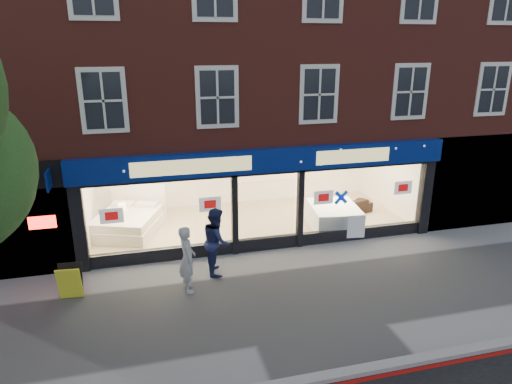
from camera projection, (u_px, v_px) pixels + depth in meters
name	position (u px, v px, depth m)	size (l,w,h in m)	color
ground	(300.00, 299.00, 11.66)	(120.00, 120.00, 0.00)	gray
kerb_line	(355.00, 382.00, 8.81)	(60.00, 0.10, 0.01)	#8C0A07
kerb_stone	(350.00, 372.00, 8.98)	(60.00, 0.25, 0.12)	gray
showroom_floor	(251.00, 222.00, 16.47)	(11.00, 4.50, 0.10)	tan
building	(238.00, 29.00, 15.95)	(19.00, 8.26, 10.30)	maroon
display_bed	(128.00, 221.00, 15.47)	(2.69, 2.92, 1.35)	white
bedside_table	(124.00, 228.00, 15.18)	(0.45, 0.45, 0.55)	brown
mattress_stack	(334.00, 216.00, 15.82)	(1.83, 2.19, 0.78)	white
sofa	(347.00, 206.00, 17.12)	(1.89, 0.74, 0.55)	black
a_board	(70.00, 282.00, 11.58)	(0.59, 0.38, 0.91)	yellow
pedestrian_grey	(187.00, 259.00, 11.81)	(0.66, 0.43, 1.80)	#A3A7AB
pedestrian_blue	(217.00, 241.00, 12.75)	(0.93, 0.73, 1.92)	#1A214B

